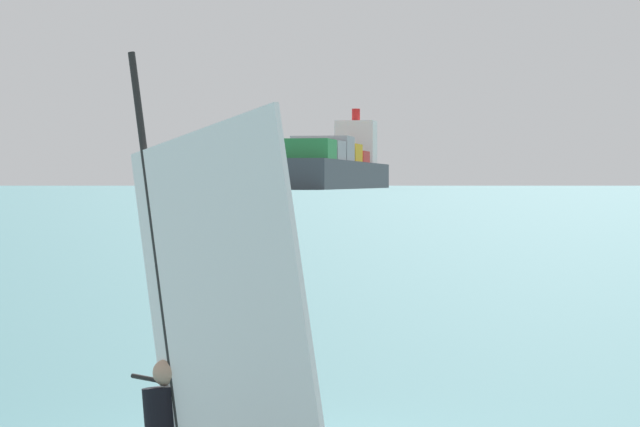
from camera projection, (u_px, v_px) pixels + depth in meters
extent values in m
cylinder|color=black|center=(160.00, 279.00, 9.86)|extent=(0.46, 0.74, 3.74)
cube|color=white|center=(227.00, 329.00, 9.29)|extent=(1.23, 2.07, 3.41)
cylinder|color=black|center=(201.00, 388.00, 9.53)|extent=(0.92, 1.55, 0.04)
sphere|color=tan|center=(166.00, 373.00, 9.83)|extent=(0.22, 0.22, 0.22)
cube|color=#3F444C|center=(331.00, 175.00, 534.33)|extent=(100.08, 165.15, 11.76)
cube|color=silver|center=(356.00, 143.00, 597.62)|extent=(23.50, 21.63, 21.13)
cylinder|color=red|center=(356.00, 115.00, 597.28)|extent=(4.00, 4.00, 6.00)
cube|color=red|center=(341.00, 157.00, 556.18)|extent=(30.19, 27.86, 5.20)
cube|color=gold|center=(332.00, 153.00, 535.35)|extent=(30.19, 27.86, 7.80)
cube|color=#99999E|center=(323.00, 149.00, 514.53)|extent=(30.19, 27.86, 10.40)
cube|color=#99999E|center=(313.00, 151.00, 493.77)|extent=(30.19, 27.86, 7.80)
cube|color=#2D8C47|center=(302.00, 149.00, 472.98)|extent=(30.19, 27.86, 7.80)
cube|color=#756B56|center=(67.00, 168.00, 1309.92)|extent=(1405.17, 624.89, 36.33)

